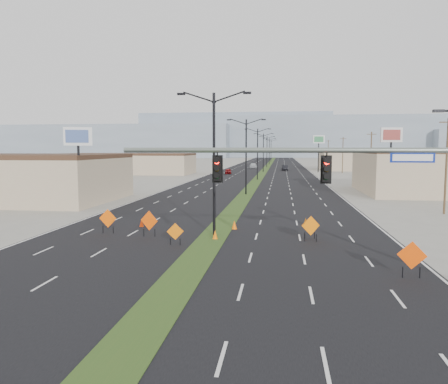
# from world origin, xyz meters

# --- Properties ---
(ground) EXTENTS (600.00, 600.00, 0.00)m
(ground) POSITION_xyz_m (0.00, 0.00, 0.00)
(ground) COLOR gray
(ground) RESTS_ON ground
(road_surface) EXTENTS (25.00, 400.00, 0.02)m
(road_surface) POSITION_xyz_m (0.00, 100.00, 0.00)
(road_surface) COLOR black
(road_surface) RESTS_ON ground
(median_strip) EXTENTS (2.00, 400.00, 0.04)m
(median_strip) POSITION_xyz_m (0.00, 100.00, 0.00)
(median_strip) COLOR #2B4F1C
(median_strip) RESTS_ON ground
(building_sw_far) EXTENTS (30.00, 14.00, 4.50)m
(building_sw_far) POSITION_xyz_m (-32.00, 85.00, 2.25)
(building_sw_far) COLOR tan
(building_sw_far) RESTS_ON ground
(building_se_far) EXTENTS (44.00, 16.00, 5.00)m
(building_se_far) POSITION_xyz_m (38.00, 110.00, 2.50)
(building_se_far) COLOR tan
(building_se_far) RESTS_ON ground
(mesa_west) EXTENTS (180.00, 50.00, 22.00)m
(mesa_west) POSITION_xyz_m (-120.00, 280.00, 11.00)
(mesa_west) COLOR gray
(mesa_west) RESTS_ON ground
(mesa_center) EXTENTS (220.00, 50.00, 28.00)m
(mesa_center) POSITION_xyz_m (40.00, 300.00, 14.00)
(mesa_center) COLOR gray
(mesa_center) RESTS_ON ground
(mesa_backdrop) EXTENTS (140.00, 50.00, 32.00)m
(mesa_backdrop) POSITION_xyz_m (-30.00, 320.00, 16.00)
(mesa_backdrop) COLOR gray
(mesa_backdrop) RESTS_ON ground
(signal_mast) EXTENTS (16.30, 0.60, 8.00)m
(signal_mast) POSITION_xyz_m (8.56, 2.00, 4.79)
(signal_mast) COLOR slate
(signal_mast) RESTS_ON ground
(streetlight_0) EXTENTS (5.15, 0.24, 10.02)m
(streetlight_0) POSITION_xyz_m (0.00, 12.00, 5.42)
(streetlight_0) COLOR black
(streetlight_0) RESTS_ON ground
(streetlight_1) EXTENTS (5.15, 0.24, 10.02)m
(streetlight_1) POSITION_xyz_m (0.00, 40.00, 5.42)
(streetlight_1) COLOR black
(streetlight_1) RESTS_ON ground
(streetlight_2) EXTENTS (5.15, 0.24, 10.02)m
(streetlight_2) POSITION_xyz_m (0.00, 68.00, 5.42)
(streetlight_2) COLOR black
(streetlight_2) RESTS_ON ground
(streetlight_3) EXTENTS (5.15, 0.24, 10.02)m
(streetlight_3) POSITION_xyz_m (0.00, 96.00, 5.42)
(streetlight_3) COLOR black
(streetlight_3) RESTS_ON ground
(streetlight_4) EXTENTS (5.15, 0.24, 10.02)m
(streetlight_4) POSITION_xyz_m (0.00, 124.00, 5.42)
(streetlight_4) COLOR black
(streetlight_4) RESTS_ON ground
(streetlight_5) EXTENTS (5.15, 0.24, 10.02)m
(streetlight_5) POSITION_xyz_m (0.00, 152.00, 5.42)
(streetlight_5) COLOR black
(streetlight_5) RESTS_ON ground
(streetlight_6) EXTENTS (5.15, 0.24, 10.02)m
(streetlight_6) POSITION_xyz_m (0.00, 180.00, 5.42)
(streetlight_6) COLOR black
(streetlight_6) RESTS_ON ground
(utility_pole_0) EXTENTS (1.60, 0.20, 9.00)m
(utility_pole_0) POSITION_xyz_m (20.00, 25.00, 4.67)
(utility_pole_0) COLOR #4C3823
(utility_pole_0) RESTS_ON ground
(utility_pole_1) EXTENTS (1.60, 0.20, 9.00)m
(utility_pole_1) POSITION_xyz_m (20.00, 60.00, 4.67)
(utility_pole_1) COLOR #4C3823
(utility_pole_1) RESTS_ON ground
(utility_pole_2) EXTENTS (1.60, 0.20, 9.00)m
(utility_pole_2) POSITION_xyz_m (20.00, 95.00, 4.67)
(utility_pole_2) COLOR #4C3823
(utility_pole_2) RESTS_ON ground
(utility_pole_3) EXTENTS (1.60, 0.20, 9.00)m
(utility_pole_3) POSITION_xyz_m (20.00, 130.00, 4.67)
(utility_pole_3) COLOR #4C3823
(utility_pole_3) RESTS_ON ground
(car_left) EXTENTS (1.92, 3.93, 1.29)m
(car_left) POSITION_xyz_m (-8.04, 86.42, 0.64)
(car_left) COLOR maroon
(car_left) RESTS_ON ground
(car_mid) EXTENTS (1.75, 4.63, 1.51)m
(car_mid) POSITION_xyz_m (5.63, 105.47, 0.75)
(car_mid) COLOR black
(car_mid) RESTS_ON ground
(car_far) EXTENTS (2.52, 5.42, 1.53)m
(car_far) POSITION_xyz_m (-4.00, 117.92, 0.77)
(car_far) COLOR silver
(car_far) RESTS_ON ground
(construction_sign_0) EXTENTS (1.34, 0.15, 1.79)m
(construction_sign_0) POSITION_xyz_m (-7.79, 11.76, 1.06)
(construction_sign_0) COLOR #FF5B05
(construction_sign_0) RESTS_ON ground
(construction_sign_1) EXTENTS (1.34, 0.43, 1.84)m
(construction_sign_1) POSITION_xyz_m (-4.46, 11.03, 1.09)
(construction_sign_1) COLOR #FC5005
(construction_sign_1) RESTS_ON ground
(construction_sign_2) EXTENTS (1.05, 0.32, 1.44)m
(construction_sign_2) POSITION_xyz_m (-2.00, 8.62, 0.84)
(construction_sign_2) COLOR #E46604
(construction_sign_2) RESTS_ON ground
(construction_sign_3) EXTENTS (1.20, 0.58, 1.73)m
(construction_sign_3) POSITION_xyz_m (6.67, 10.80, 1.02)
(construction_sign_3) COLOR orange
(construction_sign_3) RESTS_ON ground
(construction_sign_4) EXTENTS (1.31, 0.38, 1.80)m
(construction_sign_4) POSITION_xyz_m (10.89, 3.11, 1.06)
(construction_sign_4) COLOR #F24705
(construction_sign_4) RESTS_ON ground
(construction_sign_5) EXTENTS (1.12, 0.30, 1.52)m
(construction_sign_5) POSITION_xyz_m (6.65, 11.71, 0.89)
(construction_sign_5) COLOR orange
(construction_sign_5) RESTS_ON ground
(cone_0) EXTENTS (0.49, 0.49, 0.68)m
(cone_0) POSITION_xyz_m (1.16, 14.63, 0.34)
(cone_0) COLOR #FF6705
(cone_0) RESTS_ON ground
(cone_1) EXTENTS (0.47, 0.47, 0.64)m
(cone_1) POSITION_xyz_m (0.26, 10.71, 0.32)
(cone_1) COLOR orange
(cone_1) RESTS_ON ground
(cone_2) EXTENTS (0.34, 0.34, 0.55)m
(cone_2) POSITION_xyz_m (6.70, 17.40, 0.27)
(cone_2) COLOR #DC6204
(cone_2) RESTS_ON ground
(cone_3) EXTENTS (0.45, 0.45, 0.60)m
(cone_3) POSITION_xyz_m (-6.23, 14.69, 0.30)
(cone_3) COLOR #F33505
(cone_3) RESTS_ON ground
(pole_sign_west) EXTENTS (2.59, 1.44, 8.25)m
(pole_sign_west) POSITION_xyz_m (-15.15, 22.63, 6.66)
(pole_sign_west) COLOR black
(pole_sign_west) RESTS_ON ground
(pole_sign_east_near) EXTENTS (2.94, 0.84, 8.95)m
(pole_sign_east_near) POSITION_xyz_m (19.22, 42.91, 7.27)
(pole_sign_east_near) COLOR black
(pole_sign_east_near) RESTS_ON ground
(pole_sign_east_far) EXTENTS (3.09, 1.19, 9.54)m
(pole_sign_east_far) POSITION_xyz_m (14.17, 97.05, 7.79)
(pole_sign_east_far) COLOR black
(pole_sign_east_far) RESTS_ON ground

